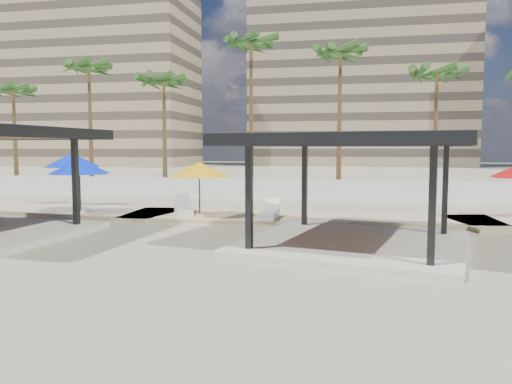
# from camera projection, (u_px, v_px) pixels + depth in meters

# --- Properties ---
(ground) EXTENTS (200.00, 200.00, 0.00)m
(ground) POSITION_uv_depth(u_px,v_px,m) (215.00, 249.00, 15.55)
(ground) COLOR tan
(ground) RESTS_ON ground
(promenade) EXTENTS (44.45, 7.97, 0.24)m
(promenade) POSITION_uv_depth(u_px,v_px,m) (306.00, 216.00, 22.61)
(promenade) COLOR #C6B284
(promenade) RESTS_ON ground
(boundary_wall) EXTENTS (56.00, 0.30, 1.20)m
(boundary_wall) POSITION_uv_depth(u_px,v_px,m) (288.00, 189.00, 31.10)
(boundary_wall) COLOR silver
(boundary_wall) RESTS_ON ground
(building_west) EXTENTS (34.00, 16.00, 32.40)m
(building_west) POSITION_uv_depth(u_px,v_px,m) (97.00, 80.00, 89.08)
(building_west) COLOR #937F60
(building_west) RESTS_ON ground
(building_mid) EXTENTS (38.00, 16.00, 30.40)m
(building_mid) POSITION_uv_depth(u_px,v_px,m) (360.00, 86.00, 89.52)
(building_mid) COLOR #847259
(building_mid) RESTS_ON ground
(pavilion_central) EXTENTS (8.31, 8.31, 3.54)m
(pavilion_central) POSITION_uv_depth(u_px,v_px,m) (355.00, 181.00, 15.71)
(pavilion_central) COLOR beige
(pavilion_central) RESTS_ON ground
(umbrella_a) EXTENTS (3.10, 3.10, 2.68)m
(umbrella_a) POSITION_uv_depth(u_px,v_px,m) (72.00, 160.00, 26.47)
(umbrella_a) COLOR beige
(umbrella_a) RESTS_ON promenade
(umbrella_b) EXTENTS (3.42, 3.42, 2.36)m
(umbrella_b) POSITION_uv_depth(u_px,v_px,m) (199.00, 170.00, 21.50)
(umbrella_b) COLOR beige
(umbrella_b) RESTS_ON promenade
(umbrella_f) EXTENTS (3.22, 3.22, 2.45)m
(umbrella_f) POSITION_uv_depth(u_px,v_px,m) (79.00, 167.00, 22.66)
(umbrella_f) COLOR beige
(umbrella_f) RESTS_ON promenade
(lounger_a) EXTENTS (1.54, 2.28, 0.83)m
(lounger_a) POSITION_uv_depth(u_px,v_px,m) (183.00, 210.00, 22.36)
(lounger_a) COLOR silver
(lounger_a) RESTS_ON promenade
(lounger_b) EXTENTS (0.68, 2.00, 0.75)m
(lounger_b) POSITION_uv_depth(u_px,v_px,m) (269.00, 214.00, 21.08)
(lounger_b) COLOR silver
(lounger_b) RESTS_ON promenade
(palm_a) EXTENTS (3.00, 3.00, 8.28)m
(palm_a) POSITION_uv_depth(u_px,v_px,m) (13.00, 94.00, 37.05)
(palm_a) COLOR brown
(palm_a) RESTS_ON ground
(palm_b) EXTENTS (3.00, 3.00, 9.79)m
(palm_b) POSITION_uv_depth(u_px,v_px,m) (89.00, 72.00, 36.09)
(palm_b) COLOR brown
(palm_b) RESTS_ON ground
(palm_c) EXTENTS (3.00, 3.00, 8.57)m
(palm_c) POSITION_uv_depth(u_px,v_px,m) (164.00, 85.00, 34.38)
(palm_c) COLOR brown
(palm_c) RESTS_ON ground
(palm_d) EXTENTS (3.00, 3.00, 11.04)m
(palm_d) POSITION_uv_depth(u_px,v_px,m) (251.00, 50.00, 33.73)
(palm_d) COLOR brown
(palm_d) RESTS_ON ground
(palm_e) EXTENTS (3.00, 3.00, 10.08)m
(palm_e) POSITION_uv_depth(u_px,v_px,m) (340.00, 59.00, 32.09)
(palm_e) COLOR brown
(palm_e) RESTS_ON ground
(palm_f) EXTENTS (3.00, 3.00, 8.60)m
(palm_f) POSITION_uv_depth(u_px,v_px,m) (437.00, 78.00, 31.19)
(palm_f) COLOR brown
(palm_f) RESTS_ON ground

